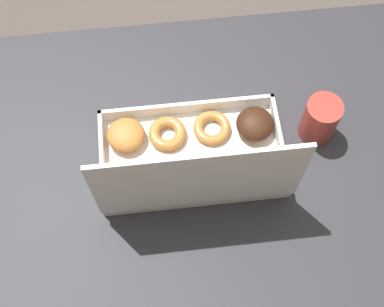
{
  "coord_description": "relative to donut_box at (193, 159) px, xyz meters",
  "views": [
    {
      "loc": [
        0.08,
        0.46,
        1.77
      ],
      "look_at": [
        0.03,
        -0.01,
        0.76
      ],
      "focal_mm": 50.0,
      "sensor_mm": 36.0,
      "label": 1
    }
  ],
  "objects": [
    {
      "name": "ground_plane",
      "position": [
        -0.03,
        -0.02,
        -0.79
      ],
      "size": [
        8.0,
        8.0,
        0.0
      ],
      "primitive_type": "plane",
      "color": "#564C44"
    },
    {
      "name": "dining_table",
      "position": [
        -0.03,
        -0.02,
        -0.16
      ],
      "size": [
        1.12,
        0.73,
        0.75
      ],
      "color": "#2D2D33",
      "rests_on": "ground_plane"
    },
    {
      "name": "donut_box",
      "position": [
        0.0,
        0.0,
        0.0
      ],
      "size": [
        0.38,
        0.23,
        0.25
      ],
      "color": "silver",
      "rests_on": "dining_table"
    },
    {
      "name": "coffee_mug",
      "position": [
        -0.27,
        -0.06,
        0.01
      ],
      "size": [
        0.07,
        0.07,
        0.11
      ],
      "color": "#A3382D",
      "rests_on": "dining_table"
    }
  ]
}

